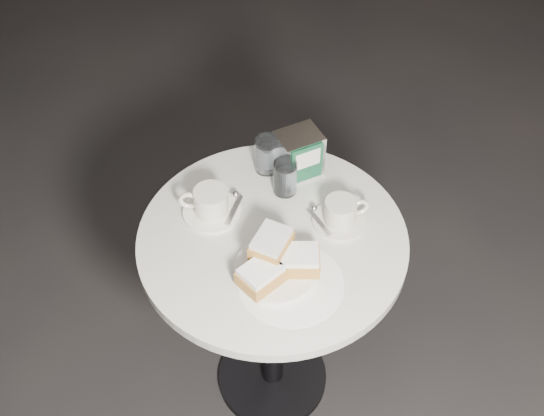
{
  "coord_description": "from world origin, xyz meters",
  "views": [
    {
      "loc": [
        -0.07,
        -1.13,
        2.09
      ],
      "look_at": [
        0.0,
        0.02,
        0.83
      ],
      "focal_mm": 45.0,
      "sensor_mm": 36.0,
      "label": 1
    }
  ],
  "objects_px": {
    "coffee_cup_right": "(341,213)",
    "cafe_table": "(272,282)",
    "coffee_cup_left": "(211,204)",
    "water_glass_left": "(267,155)",
    "beignet_plate": "(276,263)",
    "water_glass_right": "(285,178)",
    "napkin_dispenser": "(299,154)"
  },
  "relations": [
    {
      "from": "beignet_plate",
      "to": "water_glass_left",
      "type": "xyz_separation_m",
      "value": [
        -0.0,
        0.37,
        0.02
      ]
    },
    {
      "from": "coffee_cup_left",
      "to": "napkin_dispenser",
      "type": "relative_size",
      "value": 1.2
    },
    {
      "from": "water_glass_left",
      "to": "napkin_dispenser",
      "type": "height_order",
      "value": "napkin_dispenser"
    },
    {
      "from": "napkin_dispenser",
      "to": "beignet_plate",
      "type": "bearing_deg",
      "value": -126.21
    },
    {
      "from": "cafe_table",
      "to": "napkin_dispenser",
      "type": "distance_m",
      "value": 0.36
    },
    {
      "from": "coffee_cup_left",
      "to": "water_glass_left",
      "type": "distance_m",
      "value": 0.22
    },
    {
      "from": "coffee_cup_right",
      "to": "water_glass_right",
      "type": "relative_size",
      "value": 1.63
    },
    {
      "from": "coffee_cup_left",
      "to": "napkin_dispenser",
      "type": "xyz_separation_m",
      "value": [
        0.24,
        0.14,
        0.03
      ]
    },
    {
      "from": "cafe_table",
      "to": "coffee_cup_right",
      "type": "bearing_deg",
      "value": 11.96
    },
    {
      "from": "beignet_plate",
      "to": "water_glass_right",
      "type": "xyz_separation_m",
      "value": [
        0.04,
        0.28,
        0.01
      ]
    },
    {
      "from": "cafe_table",
      "to": "water_glass_left",
      "type": "bearing_deg",
      "value": 89.96
    },
    {
      "from": "coffee_cup_left",
      "to": "coffee_cup_right",
      "type": "relative_size",
      "value": 1.02
    },
    {
      "from": "napkin_dispenser",
      "to": "coffee_cup_right",
      "type": "bearing_deg",
      "value": -86.65
    },
    {
      "from": "water_glass_right",
      "to": "coffee_cup_right",
      "type": "bearing_deg",
      "value": -42.3
    },
    {
      "from": "cafe_table",
      "to": "beignet_plate",
      "type": "distance_m",
      "value": 0.26
    },
    {
      "from": "coffee_cup_left",
      "to": "water_glass_right",
      "type": "height_order",
      "value": "water_glass_right"
    },
    {
      "from": "beignet_plate",
      "to": "napkin_dispenser",
      "type": "relative_size",
      "value": 1.84
    },
    {
      "from": "coffee_cup_left",
      "to": "napkin_dispenser",
      "type": "height_order",
      "value": "napkin_dispenser"
    },
    {
      "from": "beignet_plate",
      "to": "coffee_cup_left",
      "type": "bearing_deg",
      "value": 127.38
    },
    {
      "from": "beignet_plate",
      "to": "water_glass_left",
      "type": "height_order",
      "value": "water_glass_left"
    },
    {
      "from": "cafe_table",
      "to": "water_glass_right",
      "type": "xyz_separation_m",
      "value": [
        0.04,
        0.16,
        0.25
      ]
    },
    {
      "from": "coffee_cup_right",
      "to": "cafe_table",
      "type": "bearing_deg",
      "value": -179.05
    },
    {
      "from": "coffee_cup_left",
      "to": "coffee_cup_right",
      "type": "bearing_deg",
      "value": -2.78
    },
    {
      "from": "beignet_plate",
      "to": "coffee_cup_left",
      "type": "relative_size",
      "value": 1.53
    },
    {
      "from": "coffee_cup_left",
      "to": "coffee_cup_right",
      "type": "height_order",
      "value": "coffee_cup_left"
    },
    {
      "from": "cafe_table",
      "to": "coffee_cup_left",
      "type": "distance_m",
      "value": 0.29
    },
    {
      "from": "coffee_cup_right",
      "to": "napkin_dispenser",
      "type": "distance_m",
      "value": 0.22
    },
    {
      "from": "coffee_cup_left",
      "to": "water_glass_right",
      "type": "bearing_deg",
      "value": 25.35
    },
    {
      "from": "water_glass_left",
      "to": "water_glass_right",
      "type": "xyz_separation_m",
      "value": [
        0.04,
        -0.09,
        -0.0
      ]
    },
    {
      "from": "beignet_plate",
      "to": "water_glass_left",
      "type": "bearing_deg",
      "value": 90.3
    },
    {
      "from": "water_glass_left",
      "to": "napkin_dispenser",
      "type": "xyz_separation_m",
      "value": [
        0.09,
        -0.02,
        0.02
      ]
    },
    {
      "from": "coffee_cup_left",
      "to": "water_glass_left",
      "type": "height_order",
      "value": "water_glass_left"
    }
  ]
}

